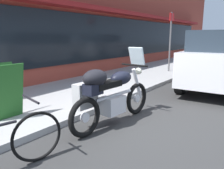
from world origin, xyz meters
name	(u,v)px	position (x,y,z in m)	size (l,w,h in m)	color
ground_plane	(141,126)	(0.00, 0.00, 0.00)	(80.00, 80.00, 0.00)	#303030
storefront_building	(141,16)	(7.66, 4.33, 2.71)	(23.32, 0.90, 5.51)	#953A2D
sidewalk_curb	(177,64)	(9.00, 2.64, 0.06)	(30.00, 3.06, 0.12)	#9C9C9C
touring_motorcycle	(108,93)	(-0.31, 0.52, 0.61)	(2.16, 0.76, 1.41)	black
sandwich_board_sign	(6,91)	(-1.38, 2.09, 0.63)	(0.55, 0.43, 1.02)	#1E511E
parking_sign_pole	(170,37)	(5.88, 1.89, 1.59)	(0.44, 0.07, 2.49)	#59595B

